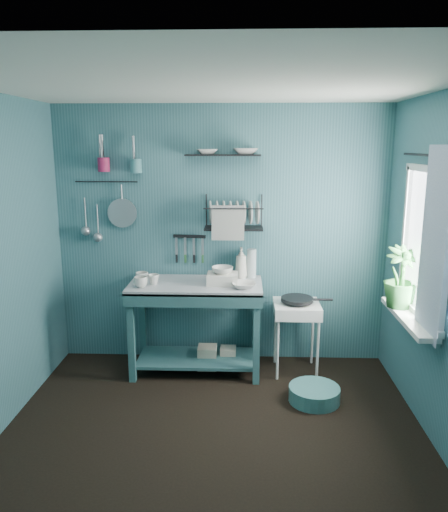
{
  "coord_description": "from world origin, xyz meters",
  "views": [
    {
      "loc": [
        0.21,
        -3.28,
        2.13
      ],
      "look_at": [
        0.05,
        0.85,
        1.2
      ],
      "focal_mm": 35.0,
      "sensor_mm": 36.0,
      "label": 1
    }
  ],
  "objects_px": {
    "mug_mid": "(154,279)",
    "soap_bottle": "(241,263)",
    "wash_tub": "(222,279)",
    "mug_right": "(142,277)",
    "dish_rack": "(234,212)",
    "frying_pan": "(297,299)",
    "hotplate_stand": "(296,337)",
    "mug_left": "(141,282)",
    "floor_basin": "(314,394)",
    "utensil_cup_magenta": "(104,165)",
    "colander": "(122,213)",
    "potted_plant": "(401,277)",
    "work_counter": "(196,327)",
    "water_bottle": "(252,263)",
    "storage_tin_small": "(228,357)",
    "utensil_cup_teal": "(136,166)",
    "storage_tin_large": "(207,357)"
  },
  "relations": [
    {
      "from": "frying_pan",
      "to": "mug_right",
      "type": "bearing_deg",
      "value": -179.3
    },
    {
      "from": "storage_tin_small",
      "to": "floor_basin",
      "type": "xyz_separation_m",
      "value": [
        0.75,
        -0.64,
        -0.04
      ]
    },
    {
      "from": "work_counter",
      "to": "mug_right",
      "type": "bearing_deg",
      "value": 173.62
    },
    {
      "from": "mug_left",
      "to": "utensil_cup_magenta",
      "type": "bearing_deg",
      "value": 133.68
    },
    {
      "from": "soap_bottle",
      "to": "hotplate_stand",
      "type": "distance_m",
      "value": 0.88
    },
    {
      "from": "mug_mid",
      "to": "soap_bottle",
      "type": "bearing_deg",
      "value": 18.0
    },
    {
      "from": "water_bottle",
      "to": "colander",
      "type": "height_order",
      "value": "colander"
    },
    {
      "from": "mug_mid",
      "to": "utensil_cup_teal",
      "type": "xyz_separation_m",
      "value": [
        -0.19,
        0.31,
        1.01
      ]
    },
    {
      "from": "potted_plant",
      "to": "floor_basin",
      "type": "distance_m",
      "value": 1.22
    },
    {
      "from": "wash_tub",
      "to": "mug_right",
      "type": "bearing_deg",
      "value": 178.47
    },
    {
      "from": "mug_left",
      "to": "floor_basin",
      "type": "xyz_separation_m",
      "value": [
        1.53,
        -0.4,
        -0.85
      ]
    },
    {
      "from": "work_counter",
      "to": "soap_bottle",
      "type": "xyz_separation_m",
      "value": [
        0.42,
        0.2,
        0.58
      ]
    },
    {
      "from": "wash_tub",
      "to": "utensil_cup_teal",
      "type": "relative_size",
      "value": 2.15
    },
    {
      "from": "potted_plant",
      "to": "utensil_cup_magenta",
      "type": "bearing_deg",
      "value": 163.64
    },
    {
      "from": "mug_right",
      "to": "soap_bottle",
      "type": "bearing_deg",
      "value": 12.26
    },
    {
      "from": "work_counter",
      "to": "frying_pan",
      "type": "bearing_deg",
      "value": -5.31
    },
    {
      "from": "wash_tub",
      "to": "storage_tin_large",
      "type": "xyz_separation_m",
      "value": [
        -0.15,
        0.07,
        -0.81
      ]
    },
    {
      "from": "work_counter",
      "to": "utensil_cup_teal",
      "type": "xyz_separation_m",
      "value": [
        -0.57,
        0.25,
        1.49
      ]
    },
    {
      "from": "mug_left",
      "to": "mug_right",
      "type": "bearing_deg",
      "value": 97.13
    },
    {
      "from": "frying_pan",
      "to": "dish_rack",
      "type": "bearing_deg",
      "value": 162.63
    },
    {
      "from": "hotplate_stand",
      "to": "floor_basin",
      "type": "xyz_separation_m",
      "value": [
        0.1,
        -0.58,
        -0.27
      ]
    },
    {
      "from": "wash_tub",
      "to": "water_bottle",
      "type": "distance_m",
      "value": 0.37
    },
    {
      "from": "work_counter",
      "to": "colander",
      "type": "xyz_separation_m",
      "value": [
        -0.73,
        0.28,
        1.05
      ]
    },
    {
      "from": "utensil_cup_teal",
      "to": "frying_pan",
      "type": "bearing_deg",
      "value": -8.87
    },
    {
      "from": "hotplate_stand",
      "to": "utensil_cup_teal",
      "type": "distance_m",
      "value": 2.21
    },
    {
      "from": "utensil_cup_magenta",
      "to": "hotplate_stand",
      "type": "bearing_deg",
      "value": -7.42
    },
    {
      "from": "colander",
      "to": "storage_tin_small",
      "type": "distance_m",
      "value": 1.73
    },
    {
      "from": "dish_rack",
      "to": "utensil_cup_magenta",
      "type": "bearing_deg",
      "value": -174.79
    },
    {
      "from": "wash_tub",
      "to": "hotplate_stand",
      "type": "relative_size",
      "value": 0.41
    },
    {
      "from": "work_counter",
      "to": "mug_right",
      "type": "relative_size",
      "value": 9.98
    },
    {
      "from": "utensil_cup_magenta",
      "to": "utensil_cup_teal",
      "type": "height_order",
      "value": "utensil_cup_magenta"
    },
    {
      "from": "soap_bottle",
      "to": "water_bottle",
      "type": "bearing_deg",
      "value": 11.31
    },
    {
      "from": "wash_tub",
      "to": "dish_rack",
      "type": "distance_m",
      "value": 0.63
    },
    {
      "from": "floor_basin",
      "to": "potted_plant",
      "type": "bearing_deg",
      "value": 5.05
    },
    {
      "from": "dish_rack",
      "to": "utensil_cup_teal",
      "type": "xyz_separation_m",
      "value": [
        -0.92,
        0.05,
        0.43
      ]
    },
    {
      "from": "dish_rack",
      "to": "colander",
      "type": "height_order",
      "value": "dish_rack"
    },
    {
      "from": "wash_tub",
      "to": "colander",
      "type": "bearing_deg",
      "value": 162.71
    },
    {
      "from": "water_bottle",
      "to": "utensil_cup_magenta",
      "type": "distance_m",
      "value": 1.68
    },
    {
      "from": "mug_mid",
      "to": "utensil_cup_teal",
      "type": "distance_m",
      "value": 1.08
    },
    {
      "from": "dish_rack",
      "to": "wash_tub",
      "type": "bearing_deg",
      "value": -105.71
    },
    {
      "from": "frying_pan",
      "to": "storage_tin_small",
      "type": "height_order",
      "value": "frying_pan"
    },
    {
      "from": "potted_plant",
      "to": "floor_basin",
      "type": "height_order",
      "value": "potted_plant"
    },
    {
      "from": "soap_bottle",
      "to": "storage_tin_small",
      "type": "distance_m",
      "value": 0.93
    },
    {
      "from": "dish_rack",
      "to": "floor_basin",
      "type": "relative_size",
      "value": 1.28
    },
    {
      "from": "wash_tub",
      "to": "utensil_cup_magenta",
      "type": "relative_size",
      "value": 2.15
    },
    {
      "from": "soap_bottle",
      "to": "utensil_cup_teal",
      "type": "xyz_separation_m",
      "value": [
        -0.99,
        0.05,
        0.91
      ]
    },
    {
      "from": "mug_mid",
      "to": "colander",
      "type": "xyz_separation_m",
      "value": [
        -0.35,
        0.34,
        0.56
      ]
    },
    {
      "from": "colander",
      "to": "hotplate_stand",
      "type": "bearing_deg",
      "value": -9.06
    },
    {
      "from": "colander",
      "to": "floor_basin",
      "type": "distance_m",
      "value": 2.43
    },
    {
      "from": "soap_bottle",
      "to": "storage_tin_small",
      "type": "relative_size",
      "value": 1.49
    }
  ]
}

